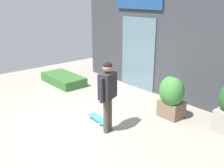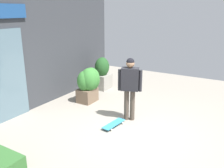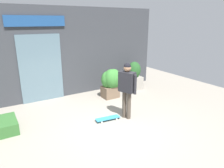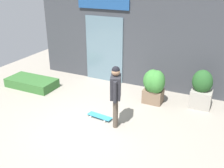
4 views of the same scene
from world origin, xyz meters
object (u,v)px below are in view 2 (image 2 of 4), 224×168
(skateboard, at_px, (114,124))
(planter_box_right, at_px, (102,72))
(planter_box_left, at_px, (88,83))
(skateboarder, at_px, (130,83))

(skateboard, height_order, planter_box_right, planter_box_right)
(planter_box_right, bearing_deg, planter_box_left, -164.31)
(planter_box_left, distance_m, planter_box_right, 1.46)
(skateboard, distance_m, planter_box_left, 2.00)
(skateboarder, height_order, planter_box_left, skateboarder)
(skateboard, relative_size, planter_box_right, 0.63)
(skateboarder, height_order, planter_box_right, skateboarder)
(skateboard, relative_size, planter_box_left, 0.67)
(skateboarder, bearing_deg, planter_box_right, -153.39)
(planter_box_left, height_order, planter_box_right, planter_box_right)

